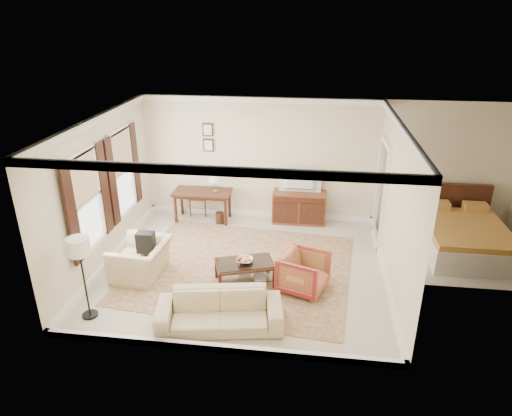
% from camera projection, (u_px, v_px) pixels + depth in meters
% --- Properties ---
extents(room_shell, '(5.51, 5.01, 2.91)m').
position_uv_depth(room_shell, '(243.00, 145.00, 8.04)').
color(room_shell, beige).
rests_on(room_shell, ground).
extents(annex_bedroom, '(3.00, 2.70, 2.90)m').
position_uv_depth(annex_bedroom, '(467.00, 238.00, 9.40)').
color(annex_bedroom, beige).
rests_on(annex_bedroom, ground).
extents(window_front, '(0.12, 1.56, 1.80)m').
position_uv_depth(window_front, '(87.00, 201.00, 8.09)').
color(window_front, '#CCB284').
rests_on(window_front, room_shell).
extents(window_rear, '(0.12, 1.56, 1.80)m').
position_uv_depth(window_rear, '(123.00, 172.00, 9.55)').
color(window_rear, '#CCB284').
rests_on(window_rear, room_shell).
extents(doorway, '(0.10, 1.12, 2.25)m').
position_uv_depth(doorway, '(381.00, 195.00, 9.64)').
color(doorway, white).
rests_on(doorway, room_shell).
extents(rug, '(4.55, 4.01, 0.01)m').
position_uv_depth(rug, '(241.00, 268.00, 8.97)').
color(rug, brown).
rests_on(rug, room_shell).
extents(writing_desk, '(1.35, 0.68, 0.74)m').
position_uv_depth(writing_desk, '(202.00, 196.00, 10.80)').
color(writing_desk, '#3D1C11').
rests_on(writing_desk, room_shell).
extents(desk_chair, '(0.53, 0.53, 1.05)m').
position_uv_depth(desk_chair, '(199.00, 194.00, 11.18)').
color(desk_chair, brown).
rests_on(desk_chair, room_shell).
extents(desk_lamp, '(0.32, 0.32, 0.50)m').
position_uv_depth(desk_lamp, '(215.00, 182.00, 10.62)').
color(desk_lamp, silver).
rests_on(desk_lamp, writing_desk).
extents(framed_prints, '(0.25, 0.04, 0.68)m').
position_uv_depth(framed_prints, '(208.00, 137.00, 10.64)').
color(framed_prints, '#3D1C11').
rests_on(framed_prints, room_shell).
extents(sideboard, '(1.24, 0.48, 0.76)m').
position_uv_depth(sideboard, '(299.00, 207.00, 10.78)').
color(sideboard, brown).
rests_on(sideboard, room_shell).
extents(tv, '(0.93, 0.54, 0.12)m').
position_uv_depth(tv, '(300.00, 174.00, 10.43)').
color(tv, black).
rests_on(tv, sideboard).
extents(coffee_table, '(1.19, 0.92, 0.45)m').
position_uv_depth(coffee_table, '(245.00, 267.00, 8.35)').
color(coffee_table, '#3D1C11').
rests_on(coffee_table, room_shell).
extents(fruit_bowl, '(0.42, 0.42, 0.10)m').
position_uv_depth(fruit_bowl, '(245.00, 260.00, 8.28)').
color(fruit_bowl, silver).
rests_on(fruit_bowl, coffee_table).
extents(book_a, '(0.26, 0.17, 0.38)m').
position_uv_depth(book_a, '(237.00, 274.00, 8.46)').
color(book_a, brown).
rests_on(book_a, coffee_table).
extents(book_b, '(0.28, 0.09, 0.38)m').
position_uv_depth(book_b, '(254.00, 277.00, 8.36)').
color(book_b, brown).
rests_on(book_b, coffee_table).
extents(striped_armchair, '(0.94, 0.97, 0.80)m').
position_uv_depth(striped_armchair, '(304.00, 270.00, 8.13)').
color(striped_armchair, maroon).
rests_on(striped_armchair, room_shell).
extents(club_armchair, '(0.77, 1.12, 0.93)m').
position_uv_depth(club_armchair, '(140.00, 254.00, 8.53)').
color(club_armchair, '#CEBC8B').
rests_on(club_armchair, room_shell).
extents(backpack, '(0.28, 0.36, 0.40)m').
position_uv_depth(backpack, '(146.00, 240.00, 8.52)').
color(backpack, black).
rests_on(backpack, club_armchair).
extents(sofa, '(2.05, 0.90, 0.77)m').
position_uv_depth(sofa, '(219.00, 306.00, 7.17)').
color(sofa, '#CEBC8B').
rests_on(sofa, room_shell).
extents(floor_lamp, '(0.36, 0.36, 1.44)m').
position_uv_depth(floor_lamp, '(79.00, 252.00, 7.10)').
color(floor_lamp, black).
rests_on(floor_lamp, room_shell).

